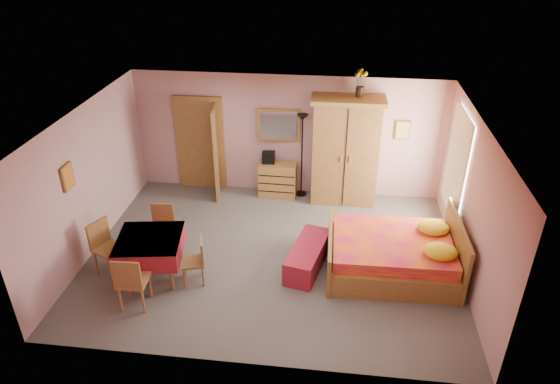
# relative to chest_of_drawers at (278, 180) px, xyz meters

# --- Properties ---
(floor) EXTENTS (6.50, 6.50, 0.00)m
(floor) POSITION_rel_chest_of_drawers_xyz_m (0.18, -2.23, -0.38)
(floor) COLOR #5F5B54
(floor) RESTS_ON ground
(ceiling) EXTENTS (6.50, 6.50, 0.00)m
(ceiling) POSITION_rel_chest_of_drawers_xyz_m (0.18, -2.23, 2.22)
(ceiling) COLOR brown
(ceiling) RESTS_ON wall_back
(wall_back) EXTENTS (6.50, 0.10, 2.60)m
(wall_back) POSITION_rel_chest_of_drawers_xyz_m (0.18, 0.27, 0.92)
(wall_back) COLOR tan
(wall_back) RESTS_ON floor
(wall_front) EXTENTS (6.50, 0.10, 2.60)m
(wall_front) POSITION_rel_chest_of_drawers_xyz_m (0.18, -4.73, 0.92)
(wall_front) COLOR tan
(wall_front) RESTS_ON floor
(wall_left) EXTENTS (0.10, 5.00, 2.60)m
(wall_left) POSITION_rel_chest_of_drawers_xyz_m (-3.07, -2.23, 0.92)
(wall_left) COLOR tan
(wall_left) RESTS_ON floor
(wall_right) EXTENTS (0.10, 5.00, 2.60)m
(wall_right) POSITION_rel_chest_of_drawers_xyz_m (3.43, -2.23, 0.92)
(wall_right) COLOR tan
(wall_right) RESTS_ON floor
(doorway) EXTENTS (1.06, 0.12, 2.15)m
(doorway) POSITION_rel_chest_of_drawers_xyz_m (-1.72, 0.24, 0.65)
(doorway) COLOR #9E6B35
(doorway) RESTS_ON floor
(window) EXTENTS (0.08, 1.40, 1.95)m
(window) POSITION_rel_chest_of_drawers_xyz_m (3.39, -1.03, 1.07)
(window) COLOR white
(window) RESTS_ON wall_right
(picture_left) EXTENTS (0.04, 0.32, 0.42)m
(picture_left) POSITION_rel_chest_of_drawers_xyz_m (-3.04, -2.83, 1.32)
(picture_left) COLOR orange
(picture_left) RESTS_ON wall_left
(picture_back) EXTENTS (0.30, 0.04, 0.40)m
(picture_back) POSITION_rel_chest_of_drawers_xyz_m (2.53, 0.24, 1.17)
(picture_back) COLOR #D8BF59
(picture_back) RESTS_ON wall_back
(chest_of_drawers) EXTENTS (0.81, 0.42, 0.76)m
(chest_of_drawers) POSITION_rel_chest_of_drawers_xyz_m (0.00, 0.00, 0.00)
(chest_of_drawers) COLOR #A87739
(chest_of_drawers) RESTS_ON floor
(wall_mirror) EXTENTS (0.90, 0.10, 0.71)m
(wall_mirror) POSITION_rel_chest_of_drawers_xyz_m (0.00, 0.21, 1.17)
(wall_mirror) COLOR silver
(wall_mirror) RESTS_ON wall_back
(stereo) EXTENTS (0.27, 0.21, 0.25)m
(stereo) POSITION_rel_chest_of_drawers_xyz_m (-0.20, 0.03, 0.50)
(stereo) COLOR black
(stereo) RESTS_ON chest_of_drawers
(floor_lamp) EXTENTS (0.26, 0.26, 1.84)m
(floor_lamp) POSITION_rel_chest_of_drawers_xyz_m (0.50, 0.09, 0.54)
(floor_lamp) COLOR black
(floor_lamp) RESTS_ON floor
(wardrobe) EXTENTS (1.46, 0.77, 2.28)m
(wardrobe) POSITION_rel_chest_of_drawers_xyz_m (1.40, -0.02, 0.76)
(wardrobe) COLOR #9C6934
(wardrobe) RESTS_ON floor
(sunflower_vase) EXTENTS (0.23, 0.23, 0.55)m
(sunflower_vase) POSITION_rel_chest_of_drawers_xyz_m (1.60, 0.02, 2.18)
(sunflower_vase) COLOR gold
(sunflower_vase) RESTS_ON wardrobe
(bed) EXTENTS (2.21, 1.76, 1.01)m
(bed) POSITION_rel_chest_of_drawers_xyz_m (2.24, -2.38, 0.13)
(bed) COLOR #C11246
(bed) RESTS_ON floor
(bench) EXTENTS (0.76, 1.38, 0.44)m
(bench) POSITION_rel_chest_of_drawers_xyz_m (0.83, -2.47, -0.16)
(bench) COLOR maroon
(bench) RESTS_ON floor
(dining_table) EXTENTS (1.18, 1.18, 0.76)m
(dining_table) POSITION_rel_chest_of_drawers_xyz_m (-1.74, -3.03, 0.00)
(dining_table) COLOR maroon
(dining_table) RESTS_ON floor
(chair_south) EXTENTS (0.45, 0.45, 0.96)m
(chair_south) POSITION_rel_chest_of_drawers_xyz_m (-1.76, -3.76, 0.10)
(chair_south) COLOR #A36537
(chair_south) RESTS_ON floor
(chair_north) EXTENTS (0.44, 0.44, 0.88)m
(chair_north) POSITION_rel_chest_of_drawers_xyz_m (-1.80, -2.31, 0.06)
(chair_north) COLOR #A77638
(chair_north) RESTS_ON floor
(chair_west) EXTENTS (0.56, 0.56, 0.94)m
(chair_west) POSITION_rel_chest_of_drawers_xyz_m (-2.48, -3.00, 0.09)
(chair_west) COLOR olive
(chair_west) RESTS_ON floor
(chair_east) EXTENTS (0.46, 0.46, 0.81)m
(chair_east) POSITION_rel_chest_of_drawers_xyz_m (-1.02, -3.10, 0.03)
(chair_east) COLOR olive
(chair_east) RESTS_ON floor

